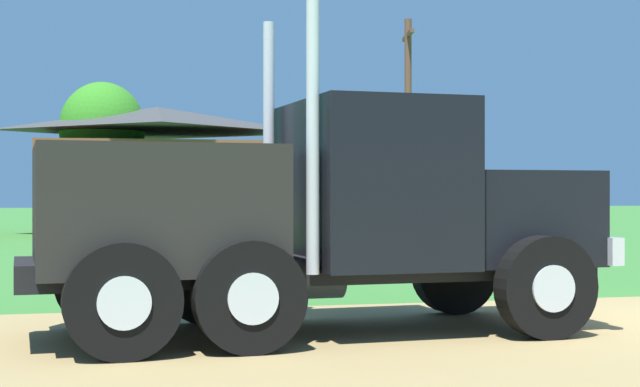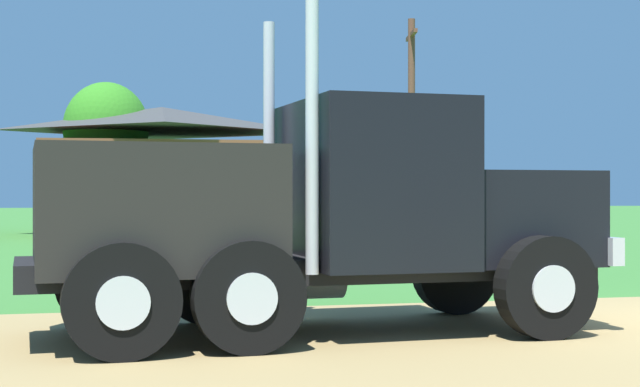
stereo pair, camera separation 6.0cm
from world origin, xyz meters
name	(u,v)px [view 1 (the left image)]	position (x,y,z in m)	size (l,w,h in m)	color
truck_foreground_white	(313,217)	(-5.52, 0.55, 1.34)	(6.76, 3.03, 3.72)	black
shed_building	(158,173)	(-5.35, 27.92, 2.41)	(9.55, 8.22, 5.00)	brown
utility_pole_far	(408,121)	(3.48, 23.54, 4.28)	(0.55, 2.19, 8.05)	brown
tree_right	(102,130)	(-7.47, 28.44, 4.11)	(3.33, 3.33, 5.97)	#513823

